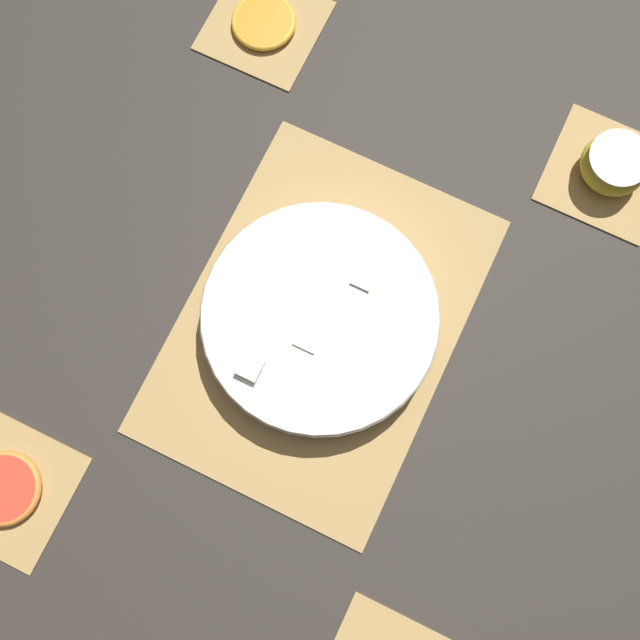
% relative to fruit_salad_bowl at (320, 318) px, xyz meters
% --- Properties ---
extents(ground_plane, '(6.00, 6.00, 0.00)m').
position_rel_fruit_salad_bowl_xyz_m(ground_plane, '(-0.00, 0.00, -0.04)').
color(ground_plane, '#2D2823').
extents(bamboo_mat_center, '(0.47, 0.34, 0.01)m').
position_rel_fruit_salad_bowl_xyz_m(bamboo_mat_center, '(-0.00, 0.00, -0.03)').
color(bamboo_mat_center, '#A8844C').
rests_on(bamboo_mat_center, ground_plane).
extents(coaster_mat_near_right, '(0.16, 0.16, 0.01)m').
position_rel_fruit_salad_bowl_xyz_m(coaster_mat_near_right, '(0.36, -0.26, -0.03)').
color(coaster_mat_near_right, '#A8844C').
rests_on(coaster_mat_near_right, ground_plane).
extents(coaster_mat_far_left, '(0.16, 0.16, 0.01)m').
position_rel_fruit_salad_bowl_xyz_m(coaster_mat_far_left, '(-0.36, 0.26, -0.03)').
color(coaster_mat_far_left, '#A8844C').
rests_on(coaster_mat_far_left, ground_plane).
extents(coaster_mat_far_right, '(0.16, 0.16, 0.01)m').
position_rel_fruit_salad_bowl_xyz_m(coaster_mat_far_right, '(0.36, 0.26, -0.03)').
color(coaster_mat_far_right, '#A8844C').
rests_on(coaster_mat_far_right, ground_plane).
extents(fruit_salad_bowl, '(0.30, 0.30, 0.06)m').
position_rel_fruit_salad_bowl_xyz_m(fruit_salad_bowl, '(0.00, 0.00, 0.00)').
color(fruit_salad_bowl, silver).
rests_on(fruit_salad_bowl, bamboo_mat_center).
extents(apple_half, '(0.09, 0.09, 0.05)m').
position_rel_fruit_salad_bowl_xyz_m(apple_half, '(0.36, -0.26, -0.00)').
color(apple_half, gold).
rests_on(apple_half, coaster_mat_near_right).
extents(orange_slice_whole, '(0.09, 0.09, 0.01)m').
position_rel_fruit_salad_bowl_xyz_m(orange_slice_whole, '(0.36, 0.26, -0.02)').
color(orange_slice_whole, orange).
rests_on(orange_slice_whole, coaster_mat_far_right).
extents(grapefruit_slice, '(0.09, 0.09, 0.01)m').
position_rel_fruit_salad_bowl_xyz_m(grapefruit_slice, '(-0.36, 0.26, -0.02)').
color(grapefruit_slice, red).
rests_on(grapefruit_slice, coaster_mat_far_left).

